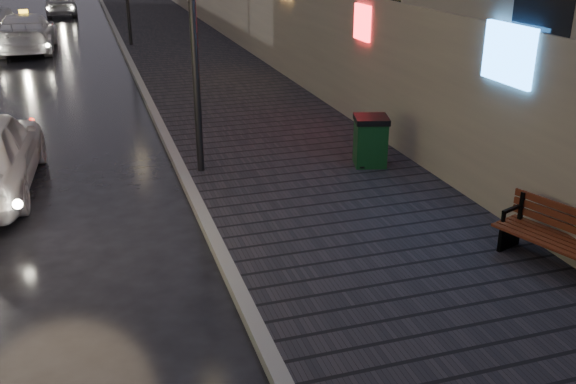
# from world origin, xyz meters

# --- Properties ---
(ground) EXTENTS (120.00, 120.00, 0.00)m
(ground) POSITION_xyz_m (0.00, 0.00, 0.00)
(ground) COLOR black
(ground) RESTS_ON ground
(sidewalk) EXTENTS (4.60, 58.00, 0.15)m
(sidewalk) POSITION_xyz_m (3.90, 21.00, 0.07)
(sidewalk) COLOR black
(sidewalk) RESTS_ON ground
(curb) EXTENTS (0.20, 58.00, 0.15)m
(curb) POSITION_xyz_m (1.50, 21.00, 0.07)
(curb) COLOR slate
(curb) RESTS_ON ground
(bench) EXTENTS (1.11, 1.79, 0.86)m
(bench) POSITION_xyz_m (5.91, 0.63, 0.58)
(bench) COLOR black
(bench) RESTS_ON sidewalk
(trash_bin) EXTENTS (0.81, 0.81, 1.00)m
(trash_bin) POSITION_xyz_m (5.17, 5.30, 0.66)
(trash_bin) COLOR black
(trash_bin) RESTS_ON sidewalk
(taxi_mid) EXTENTS (2.29, 5.30, 1.52)m
(taxi_mid) POSITION_xyz_m (-2.20, 22.43, 0.76)
(taxi_mid) COLOR white
(taxi_mid) RESTS_ON ground
(car_far) EXTENTS (1.85, 4.31, 1.45)m
(car_far) POSITION_xyz_m (-1.03, 34.92, 0.73)
(car_far) COLOR #A2A1A9
(car_far) RESTS_ON ground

